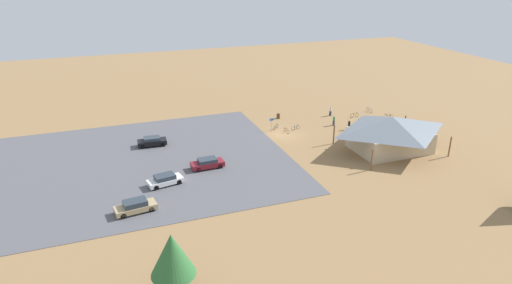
{
  "coord_description": "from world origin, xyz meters",
  "views": [
    {
      "loc": [
        26.94,
        60.59,
        25.2
      ],
      "look_at": [
        6.14,
        4.53,
        1.2
      ],
      "focal_mm": 31.06,
      "sensor_mm": 36.0,
      "label": 1
    }
  ],
  "objects": [
    {
      "name": "parking_lot_asphalt",
      "position": [
        23.53,
        3.48,
        0.03
      ],
      "size": [
        41.94,
        33.72,
        0.05
      ],
      "primitive_type": "cube",
      "color": "#56565B",
      "rests_on": "ground"
    },
    {
      "name": "bike_pavilion",
      "position": [
        -12.09,
        11.37,
        2.92
      ],
      "size": [
        13.3,
        10.34,
        5.1
      ],
      "color": "#C6B28E",
      "rests_on": "ground"
    },
    {
      "name": "car_black_aisle_side",
      "position": [
        20.2,
        -2.2,
        0.73
      ],
      "size": [
        4.32,
        2.1,
        1.35
      ],
      "color": "black",
      "rests_on": "parking_lot_asphalt"
    },
    {
      "name": "visitor_at_bikes",
      "position": [
        -11.16,
        1.84,
        0.85
      ],
      "size": [
        0.36,
        0.36,
        1.63
      ],
      "color": "#2D3347",
      "rests_on": "ground"
    },
    {
      "name": "lot_sign",
      "position": [
        1.02,
        -2.09,
        1.41
      ],
      "size": [
        0.56,
        0.08,
        2.2
      ],
      "color": "#99999E",
      "rests_on": "ground"
    },
    {
      "name": "bicycle_black_back_row",
      "position": [
        -20.94,
        -0.91,
        0.34
      ],
      "size": [
        1.16,
        1.27,
        0.76
      ],
      "color": "black",
      "rests_on": "ground"
    },
    {
      "name": "pine_center",
      "position": [
        23.05,
        31.14,
        4.01
      ],
      "size": [
        3.64,
        3.64,
        5.88
      ],
      "color": "brown",
      "rests_on": "ground"
    },
    {
      "name": "bicycle_silver_yard_right",
      "position": [
        -14.77,
        -0.16,
        0.37
      ],
      "size": [
        0.48,
        1.74,
        0.82
      ],
      "color": "black",
      "rests_on": "ground"
    },
    {
      "name": "bicycle_green_yard_center",
      "position": [
        -16.34,
        1.6,
        0.36
      ],
      "size": [
        0.78,
        1.62,
        0.78
      ],
      "color": "black",
      "rests_on": "ground"
    },
    {
      "name": "bicycle_red_yard_left",
      "position": [
        -0.9,
        -0.38,
        0.35
      ],
      "size": [
        0.48,
        1.6,
        0.75
      ],
      "color": "black",
      "rests_on": "ground"
    },
    {
      "name": "ground",
      "position": [
        0.0,
        0.0,
        0.0
      ],
      "size": [
        160.0,
        160.0,
        0.0
      ],
      "primitive_type": "plane",
      "color": "#937047",
      "rests_on": "ground"
    },
    {
      "name": "car_white_end_stall",
      "position": [
        20.5,
        11.15,
        0.7
      ],
      "size": [
        4.55,
        2.62,
        1.31
      ],
      "color": "white",
      "rests_on": "parking_lot_asphalt"
    },
    {
      "name": "car_maroon_mid_lot",
      "position": [
        14.41,
        8.25,
        0.72
      ],
      "size": [
        4.4,
        1.98,
        1.33
      ],
      "color": "maroon",
      "rests_on": "parking_lot_asphalt"
    },
    {
      "name": "visitor_near_lot",
      "position": [
        -11.84,
        -5.57,
        0.88
      ],
      "size": [
        0.36,
        0.4,
        1.68
      ],
      "color": "#2D3347",
      "rests_on": "ground"
    },
    {
      "name": "bicycle_teal_near_sign",
      "position": [
        0.07,
        -2.45,
        0.36
      ],
      "size": [
        1.29,
        1.18,
        0.81
      ],
      "color": "black",
      "rests_on": "ground"
    },
    {
      "name": "bicycle_white_near_porch",
      "position": [
        -19.61,
        -4.95,
        0.36
      ],
      "size": [
        0.48,
        1.66,
        0.8
      ],
      "color": "black",
      "rests_on": "ground"
    },
    {
      "name": "trash_bin",
      "position": [
        -2.47,
        -7.39,
        0.45
      ],
      "size": [
        0.6,
        0.6,
        0.9
      ],
      "primitive_type": "cylinder",
      "color": "brown",
      "rests_on": "ground"
    },
    {
      "name": "bicycle_blue_yard_front",
      "position": [
        -2.85,
        -1.03,
        0.38
      ],
      "size": [
        1.73,
        0.62,
        0.83
      ],
      "color": "black",
      "rests_on": "ground"
    },
    {
      "name": "car_tan_by_curb",
      "position": [
        24.63,
        16.52,
        0.74
      ],
      "size": [
        4.65,
        2.39,
        1.39
      ],
      "color": "tan",
      "rests_on": "parking_lot_asphalt"
    },
    {
      "name": "bicycle_yellow_by_bin",
      "position": [
        -15.4,
        -3.26,
        0.39
      ],
      "size": [
        1.7,
        0.48,
        0.88
      ],
      "color": "black",
      "rests_on": "ground"
    },
    {
      "name": "bicycle_purple_lone_west",
      "position": [
        -18.27,
        0.04,
        0.36
      ],
      "size": [
        1.75,
        0.48,
        0.78
      ],
      "color": "black",
      "rests_on": "ground"
    },
    {
      "name": "visitor_crossing_yard",
      "position": [
        -9.81,
        -0.8,
        0.91
      ],
      "size": [
        0.4,
        0.37,
        1.73
      ],
      "color": "#2D3347",
      "rests_on": "ground"
    }
  ]
}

